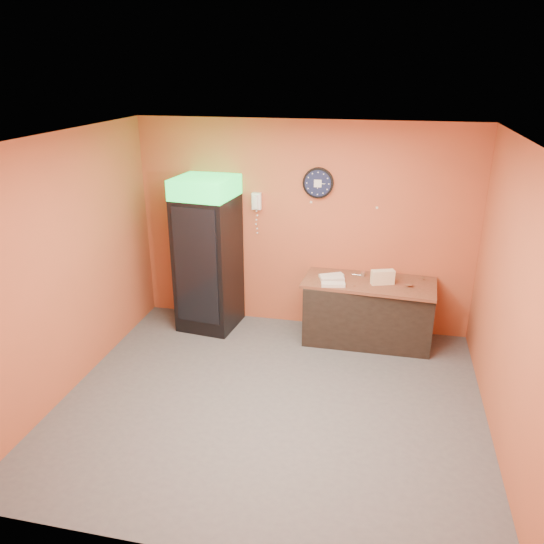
# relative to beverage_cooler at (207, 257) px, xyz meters

# --- Properties ---
(floor) EXTENTS (4.50, 4.50, 0.00)m
(floor) POSITION_rel_beverage_cooler_xyz_m (1.22, -1.60, -1.02)
(floor) COLOR #47474C
(floor) RESTS_ON ground
(back_wall) EXTENTS (4.50, 0.02, 2.80)m
(back_wall) POSITION_rel_beverage_cooler_xyz_m (1.22, 0.40, 0.38)
(back_wall) COLOR #BC5835
(back_wall) RESTS_ON floor
(left_wall) EXTENTS (0.02, 4.00, 2.80)m
(left_wall) POSITION_rel_beverage_cooler_xyz_m (-1.03, -1.60, 0.38)
(left_wall) COLOR #BC5835
(left_wall) RESTS_ON floor
(right_wall) EXTENTS (0.02, 4.00, 2.80)m
(right_wall) POSITION_rel_beverage_cooler_xyz_m (3.47, -1.60, 0.38)
(right_wall) COLOR #BC5835
(right_wall) RESTS_ON floor
(ceiling) EXTENTS (4.50, 4.00, 0.02)m
(ceiling) POSITION_rel_beverage_cooler_xyz_m (1.22, -1.60, 1.78)
(ceiling) COLOR white
(ceiling) RESTS_ON back_wall
(beverage_cooler) EXTENTS (0.81, 0.82, 2.09)m
(beverage_cooler) POSITION_rel_beverage_cooler_xyz_m (0.00, 0.00, 0.00)
(beverage_cooler) COLOR black
(beverage_cooler) RESTS_ON floor
(prep_counter) EXTENTS (1.61, 0.72, 0.80)m
(prep_counter) POSITION_rel_beverage_cooler_xyz_m (2.15, 0.04, -0.62)
(prep_counter) COLOR black
(prep_counter) RESTS_ON floor
(wall_clock) EXTENTS (0.40, 0.06, 0.40)m
(wall_clock) POSITION_rel_beverage_cooler_xyz_m (1.41, 0.37, 0.99)
(wall_clock) COLOR black
(wall_clock) RESTS_ON back_wall
(wall_phone) EXTENTS (0.12, 0.11, 0.22)m
(wall_phone) POSITION_rel_beverage_cooler_xyz_m (0.60, 0.34, 0.71)
(wall_phone) COLOR white
(wall_phone) RESTS_ON back_wall
(butcher_paper) EXTENTS (1.71, 0.88, 0.04)m
(butcher_paper) POSITION_rel_beverage_cooler_xyz_m (2.15, 0.04, -0.20)
(butcher_paper) COLOR brown
(butcher_paper) RESTS_ON prep_counter
(sub_roll_stack) EXTENTS (0.31, 0.19, 0.18)m
(sub_roll_stack) POSITION_rel_beverage_cooler_xyz_m (2.31, -0.02, -0.08)
(sub_roll_stack) COLOR #F3E3BD
(sub_roll_stack) RESTS_ON butcher_paper
(wrapped_sandwich_left) EXTENTS (0.32, 0.21, 0.04)m
(wrapped_sandwich_left) POSITION_rel_beverage_cooler_xyz_m (1.68, -0.03, -0.15)
(wrapped_sandwich_left) COLOR silver
(wrapped_sandwich_left) RESTS_ON butcher_paper
(wrapped_sandwich_mid) EXTENTS (0.31, 0.16, 0.04)m
(wrapped_sandwich_mid) POSITION_rel_beverage_cooler_xyz_m (1.72, -0.22, -0.15)
(wrapped_sandwich_mid) COLOR silver
(wrapped_sandwich_mid) RESTS_ON butcher_paper
(wrapped_sandwich_right) EXTENTS (0.33, 0.25, 0.04)m
(wrapped_sandwich_right) POSITION_rel_beverage_cooler_xyz_m (1.66, 0.06, -0.15)
(wrapped_sandwich_right) COLOR silver
(wrapped_sandwich_right) RESTS_ON butcher_paper
(kitchen_tool) EXTENTS (0.06, 0.06, 0.06)m
(kitchen_tool) POSITION_rel_beverage_cooler_xyz_m (2.06, 0.20, -0.15)
(kitchen_tool) COLOR silver
(kitchen_tool) RESTS_ON butcher_paper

